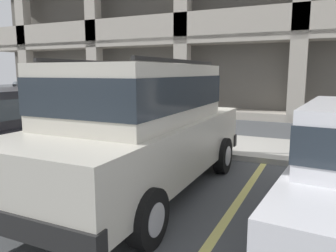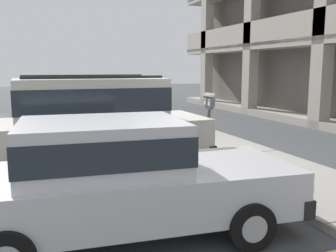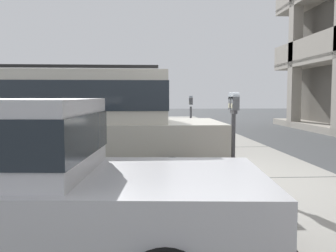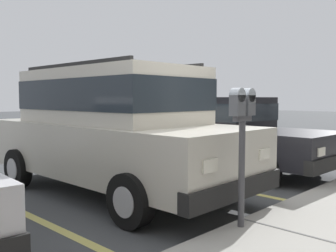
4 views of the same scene
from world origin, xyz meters
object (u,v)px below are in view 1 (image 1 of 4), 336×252
object	(u,v)px
parking_meter_near	(208,101)
parking_meter_far	(17,98)
red_sedan	(13,126)
silver_suv	(140,123)

from	to	relation	value
parking_meter_near	parking_meter_far	bearing A→B (deg)	179.78
parking_meter_near	red_sedan	bearing A→B (deg)	-142.22
silver_suv	parking_meter_far	size ratio (longest dim) A/B	3.28
parking_meter_near	parking_meter_far	size ratio (longest dim) A/B	1.03
silver_suv	parking_meter_near	world-z (taller)	silver_suv
silver_suv	parking_meter_near	size ratio (longest dim) A/B	3.18
silver_suv	parking_meter_far	world-z (taller)	silver_suv
red_sedan	silver_suv	bearing A→B (deg)	-0.03
silver_suv	parking_meter_near	xyz separation A→B (m)	(0.23, 2.57, 0.15)
red_sedan	parking_meter_near	distance (m)	4.04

